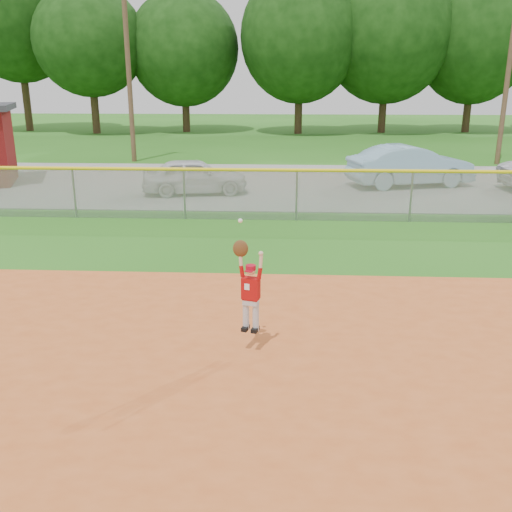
# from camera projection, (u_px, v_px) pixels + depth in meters

# --- Properties ---
(ground) EXTENTS (120.00, 120.00, 0.00)m
(ground) POSITION_uv_depth(u_px,v_px,m) (307.00, 404.00, 7.48)
(ground) COLOR #246116
(ground) RESTS_ON ground
(parking_strip) EXTENTS (44.00, 10.00, 0.03)m
(parking_strip) POSITION_uv_depth(u_px,v_px,m) (294.00, 184.00, 22.71)
(parking_strip) COLOR gray
(parking_strip) RESTS_ON ground
(car_white_a) EXTENTS (3.97, 2.18, 1.28)m
(car_white_a) POSITION_uv_depth(u_px,v_px,m) (195.00, 176.00, 20.54)
(car_white_a) COLOR silver
(car_white_a) RESTS_ON parking_strip
(car_blue) EXTENTS (5.02, 2.89, 1.56)m
(car_blue) POSITION_uv_depth(u_px,v_px,m) (410.00, 166.00, 21.95)
(car_blue) COLOR #7FA9BE
(car_blue) RESTS_ON parking_strip
(outfield_fence) EXTENTS (40.06, 0.10, 1.55)m
(outfield_fence) POSITION_uv_depth(u_px,v_px,m) (297.00, 191.00, 16.73)
(outfield_fence) COLOR gray
(outfield_fence) RESTS_ON ground
(power_lines) EXTENTS (19.40, 0.24, 9.00)m
(power_lines) POSITION_uv_depth(u_px,v_px,m) (316.00, 64.00, 26.97)
(power_lines) COLOR #4C3823
(power_lines) RESTS_ON ground
(tree_line) EXTENTS (62.37, 13.00, 14.43)m
(tree_line) POSITION_uv_depth(u_px,v_px,m) (306.00, 27.00, 41.25)
(tree_line) COLOR #422D1C
(tree_line) RESTS_ON ground
(ballplayer) EXTENTS (0.47, 0.27, 1.75)m
(ballplayer) POSITION_uv_depth(u_px,v_px,m) (249.00, 287.00, 8.55)
(ballplayer) COLOR silver
(ballplayer) RESTS_ON ground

